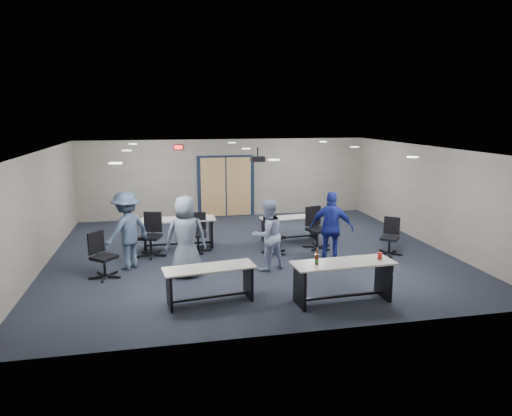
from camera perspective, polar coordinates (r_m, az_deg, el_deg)
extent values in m
plane|color=black|center=(11.94, -0.74, -5.64)|extent=(10.00, 10.00, 0.00)
cube|color=gray|center=(15.99, -3.80, 3.74)|extent=(10.00, 0.04, 2.70)
cube|color=gray|center=(7.37, 5.90, -5.82)|extent=(10.00, 0.04, 2.70)
cube|color=gray|center=(11.76, -25.43, -0.27)|extent=(0.04, 9.00, 2.70)
cube|color=gray|center=(13.46, 20.65, 1.50)|extent=(0.04, 9.00, 2.70)
cube|color=white|center=(11.43, -0.77, 7.39)|extent=(10.00, 9.00, 0.04)
cube|color=black|center=(16.01, -3.77, 2.67)|extent=(2.00, 0.06, 2.20)
cube|color=tan|center=(15.93, -5.37, 2.60)|extent=(0.85, 0.04, 2.05)
cube|color=tan|center=(16.06, -2.17, 2.71)|extent=(0.85, 0.04, 2.05)
cube|color=black|center=(15.69, -9.68, 7.49)|extent=(0.32, 0.05, 0.18)
cube|color=#FF0C0C|center=(15.66, -9.67, 7.48)|extent=(0.26, 0.02, 0.12)
cylinder|color=black|center=(11.99, 0.20, 7.02)|extent=(0.04, 0.04, 0.24)
cube|color=black|center=(12.00, 0.20, 6.16)|extent=(0.35, 0.30, 0.14)
cylinder|color=black|center=(11.86, 0.34, 6.09)|extent=(0.08, 0.03, 0.08)
cube|color=beige|center=(8.77, -5.84, -7.45)|extent=(1.80, 0.80, 0.03)
cube|color=black|center=(8.77, -10.79, -10.08)|extent=(0.12, 0.53, 0.68)
cube|color=black|center=(9.09, -0.99, -9.06)|extent=(0.12, 0.53, 0.68)
cube|color=black|center=(8.99, -5.76, -11.03)|extent=(1.54, 0.25, 0.04)
cube|color=beige|center=(8.89, 10.86, -6.76)|extent=(1.99, 0.74, 0.03)
cube|color=black|center=(8.70, 5.47, -9.78)|extent=(0.08, 0.60, 0.76)
cube|color=black|center=(9.40, 15.64, -8.51)|extent=(0.08, 0.60, 0.76)
cube|color=black|center=(9.12, 10.70, -10.75)|extent=(1.74, 0.13, 0.04)
cylinder|color=red|center=(9.20, 15.21, -5.79)|extent=(0.09, 0.09, 0.13)
cube|color=beige|center=(12.38, -9.72, -1.42)|extent=(1.98, 0.67, 0.03)
cube|color=black|center=(12.48, -13.69, -3.37)|extent=(0.06, 0.60, 0.77)
cube|color=black|center=(12.54, -5.65, -3.02)|extent=(0.06, 0.60, 0.77)
cube|color=black|center=(12.55, -9.62, -4.42)|extent=(1.75, 0.06, 0.04)
cube|color=beige|center=(12.98, 4.28, -1.19)|extent=(1.73, 0.71, 0.03)
cube|color=black|center=(12.81, 1.12, -2.90)|extent=(0.09, 0.52, 0.66)
cube|color=black|center=(13.34, 7.27, -2.41)|extent=(0.09, 0.52, 0.66)
cube|color=black|center=(13.12, 4.24, -3.65)|extent=(1.50, 0.18, 0.04)
imported|color=slate|center=(10.15, -8.76, -3.54)|extent=(0.91, 0.61, 1.83)
imported|color=#A7B3DD|center=(10.50, 1.46, -3.39)|extent=(0.98, 0.88, 1.65)
imported|color=navy|center=(11.03, 9.43, -2.50)|extent=(1.12, 0.85, 1.77)
imported|color=#384A65|center=(10.95, -15.81, -2.72)|extent=(1.33, 1.30, 1.83)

